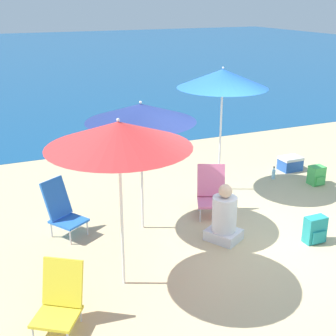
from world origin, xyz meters
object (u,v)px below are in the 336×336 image
at_px(beach_chair_pink, 211,191).
at_px(beach_chair_blue, 62,209).
at_px(backpack_teal, 315,230).
at_px(backpack_green, 317,175).
at_px(cooler_box, 290,163).
at_px(beach_chair_yellow, 60,298).
at_px(beach_umbrella_blue, 223,79).
at_px(beach_umbrella_navy, 141,113).
at_px(person_seated_near, 224,218).
at_px(water_bottle, 274,174).
at_px(beach_umbrella_red, 119,135).

relative_size(beach_chair_pink, beach_chair_blue, 0.95).
bearing_deg(beach_chair_pink, backpack_teal, -33.46).
relative_size(backpack_green, cooler_box, 0.82).
xyz_separation_m(beach_chair_yellow, cooler_box, (5.42, 3.03, -0.19)).
bearing_deg(beach_umbrella_blue, backpack_green, -16.28).
bearing_deg(beach_umbrella_blue, beach_chair_blue, -168.78).
xyz_separation_m(beach_umbrella_navy, beach_chair_blue, (-1.19, 0.30, -1.44)).
distance_m(person_seated_near, backpack_green, 3.03).
distance_m(beach_umbrella_navy, person_seated_near, 1.98).
height_order(beach_chair_yellow, backpack_teal, beach_chair_yellow).
distance_m(beach_chair_pink, backpack_teal, 1.77).
distance_m(backpack_green, backpack_teal, 2.39).
bearing_deg(beach_umbrella_navy, cooler_box, 17.88).
height_order(beach_chair_blue, backpack_green, beach_chair_blue).
relative_size(beach_chair_yellow, cooler_box, 1.65).
height_order(beach_umbrella_navy, beach_chair_blue, beach_umbrella_navy).
bearing_deg(beach_umbrella_navy, backpack_green, 5.53).
distance_m(beach_chair_blue, backpack_green, 4.93).
bearing_deg(backpack_teal, water_bottle, 67.79).
height_order(person_seated_near, water_bottle, person_seated_near).
bearing_deg(backpack_teal, beach_chair_yellow, -174.65).
height_order(beach_chair_yellow, cooler_box, beach_chair_yellow).
relative_size(beach_umbrella_red, cooler_box, 4.86).
relative_size(backpack_teal, cooler_box, 0.91).
distance_m(beach_umbrella_red, backpack_green, 5.13).
bearing_deg(person_seated_near, beach_umbrella_blue, 33.21).
relative_size(beach_umbrella_red, beach_chair_blue, 2.52).
bearing_deg(beach_umbrella_navy, beach_chair_pink, 1.79).
bearing_deg(water_bottle, beach_chair_pink, -154.98).
xyz_separation_m(beach_chair_yellow, person_seated_near, (2.62, 0.96, 0.02)).
relative_size(person_seated_near, backpack_green, 2.44).
height_order(beach_umbrella_red, beach_chair_blue, beach_umbrella_red).
bearing_deg(beach_chair_blue, beach_umbrella_red, -107.47).
height_order(beach_umbrella_blue, beach_chair_pink, beach_umbrella_blue).
xyz_separation_m(beach_chair_blue, water_bottle, (4.34, 0.63, -0.32)).
bearing_deg(beach_umbrella_red, water_bottle, 30.11).
xyz_separation_m(beach_chair_blue, backpack_green, (4.93, 0.06, -0.24)).
bearing_deg(beach_umbrella_blue, beach_chair_yellow, -142.37).
bearing_deg(backpack_green, beach_umbrella_navy, -174.47).
xyz_separation_m(beach_chair_pink, water_bottle, (1.91, 0.89, -0.30)).
height_order(beach_umbrella_red, beach_chair_yellow, beach_umbrella_red).
height_order(beach_umbrella_red, backpack_green, beach_umbrella_red).
distance_m(beach_chair_yellow, cooler_box, 6.21).
xyz_separation_m(beach_chair_yellow, backpack_green, (5.39, 2.17, -0.16)).
distance_m(person_seated_near, backpack_teal, 1.36).
bearing_deg(beach_chair_yellow, beach_chair_pink, 66.66).
xyz_separation_m(beach_umbrella_blue, beach_chair_blue, (-3.06, -0.61, -1.67)).
xyz_separation_m(beach_chair_yellow, beach_chair_blue, (0.46, 2.11, 0.08)).
xyz_separation_m(beach_chair_pink, person_seated_near, (-0.27, -0.89, -0.04)).
bearing_deg(beach_chair_blue, person_seated_near, -60.10).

